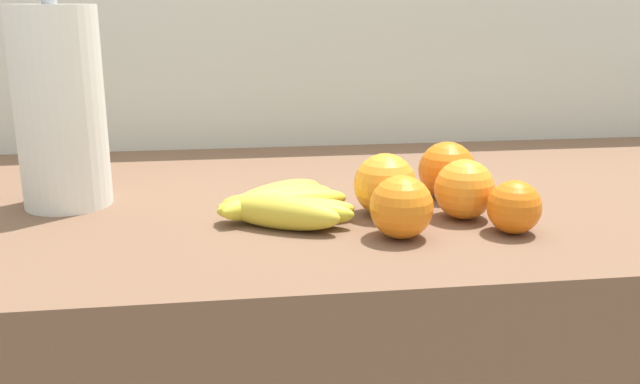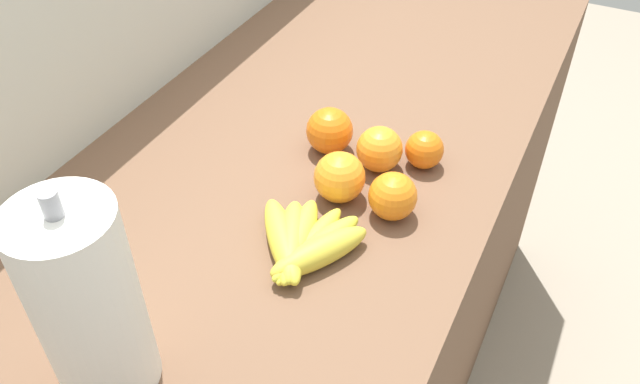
# 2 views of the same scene
# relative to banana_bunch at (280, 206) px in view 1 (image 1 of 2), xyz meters

# --- Properties ---
(wall_back) EXTENTS (2.27, 0.06, 1.30)m
(wall_back) POSITION_rel_banana_bunch_xyz_m (0.17, 0.50, -0.26)
(wall_back) COLOR silver
(wall_back) RESTS_ON ground
(banana_bunch) EXTENTS (0.18, 0.20, 0.04)m
(banana_bunch) POSITION_rel_banana_bunch_xyz_m (0.00, 0.00, 0.00)
(banana_bunch) COLOR gold
(banana_bunch) RESTS_ON counter
(orange_front) EXTENTS (0.08, 0.08, 0.08)m
(orange_front) POSITION_rel_banana_bunch_xyz_m (0.14, 0.01, 0.02)
(orange_front) COLOR orange
(orange_front) RESTS_ON counter
(orange_back_left) EXTENTS (0.08, 0.08, 0.08)m
(orange_back_left) POSITION_rel_banana_bunch_xyz_m (0.24, -0.02, 0.02)
(orange_back_left) COLOR orange
(orange_back_left) RESTS_ON counter
(orange_back_right) EXTENTS (0.08, 0.08, 0.08)m
(orange_back_right) POSITION_rel_banana_bunch_xyz_m (0.25, 0.08, 0.02)
(orange_back_right) COLOR orange
(orange_back_right) RESTS_ON counter
(orange_far_right) EXTENTS (0.08, 0.08, 0.08)m
(orange_far_right) POSITION_rel_banana_bunch_xyz_m (0.14, -0.09, 0.02)
(orange_far_right) COLOR orange
(orange_far_right) RESTS_ON counter
(orange_center) EXTENTS (0.07, 0.07, 0.07)m
(orange_center) POSITION_rel_banana_bunch_xyz_m (0.28, -0.09, 0.01)
(orange_center) COLOR orange
(orange_center) RESTS_ON counter
(paper_towel_roll) EXTENTS (0.12, 0.12, 0.30)m
(paper_towel_roll) POSITION_rel_banana_bunch_xyz_m (-0.29, 0.12, 0.12)
(paper_towel_roll) COLOR white
(paper_towel_roll) RESTS_ON counter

